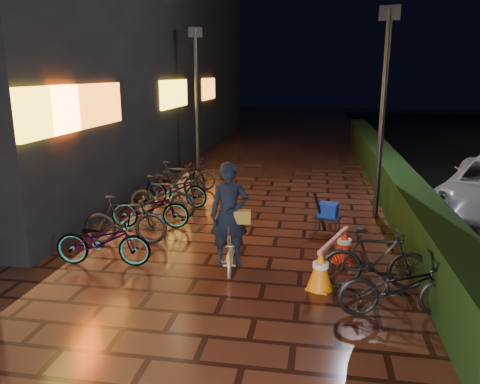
# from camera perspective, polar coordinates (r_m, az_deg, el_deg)

# --- Properties ---
(ground) EXTENTS (80.00, 80.00, 0.00)m
(ground) POSITION_cam_1_polar(r_m,az_deg,el_deg) (7.22, -2.05, -12.63)
(ground) COLOR #381911
(ground) RESTS_ON ground
(hedge) EXTENTS (0.70, 20.00, 1.00)m
(hedge) POSITION_cam_1_polar(r_m,az_deg,el_deg) (14.70, 17.07, 2.82)
(hedge) COLOR black
(hedge) RESTS_ON ground
(storefront_block) EXTENTS (12.09, 22.00, 9.00)m
(storefront_block) POSITION_cam_1_polar(r_m,az_deg,el_deg) (20.86, -22.79, 16.63)
(storefront_block) COLOR black
(storefront_block) RESTS_ON ground
(lamp_post_hedge) EXTENTS (0.44, 0.18, 4.66)m
(lamp_post_hedge) POSITION_cam_1_polar(r_m,az_deg,el_deg) (11.00, 17.03, 10.00)
(lamp_post_hedge) COLOR black
(lamp_post_hedge) RESTS_ON ground
(lamp_post_sf) EXTENTS (0.45, 0.17, 4.69)m
(lamp_post_sf) POSITION_cam_1_polar(r_m,az_deg,el_deg) (15.79, -5.31, 11.75)
(lamp_post_sf) COLOR black
(lamp_post_sf) RESTS_ON ground
(cyclist) EXTENTS (0.71, 1.35, 1.87)m
(cyclist) POSITION_cam_1_polar(r_m,az_deg,el_deg) (7.89, -1.27, -4.75)
(cyclist) COLOR silver
(cyclist) RESTS_ON ground
(traffic_barrier) EXTENTS (0.87, 1.59, 0.65)m
(traffic_barrier) POSITION_cam_1_polar(r_m,az_deg,el_deg) (7.96, 11.28, -7.70)
(traffic_barrier) COLOR orange
(traffic_barrier) RESTS_ON ground
(cart_assembly) EXTENTS (0.64, 0.54, 0.97)m
(cart_assembly) POSITION_cam_1_polar(r_m,az_deg,el_deg) (9.79, 10.59, -2.38)
(cart_assembly) COLOR black
(cart_assembly) RESTS_ON ground
(parked_bikes_storefront) EXTENTS (1.95, 6.24, 0.98)m
(parked_bikes_storefront) POSITION_cam_1_polar(r_m,az_deg,el_deg) (10.99, -9.89, -0.73)
(parked_bikes_storefront) COLOR black
(parked_bikes_storefront) RESTS_ON ground
(parked_bikes_hedge) EXTENTS (1.93, 1.49, 0.98)m
(parked_bikes_hedge) POSITION_cam_1_polar(r_m,az_deg,el_deg) (7.18, 17.55, -9.40)
(parked_bikes_hedge) COLOR black
(parked_bikes_hedge) RESTS_ON ground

